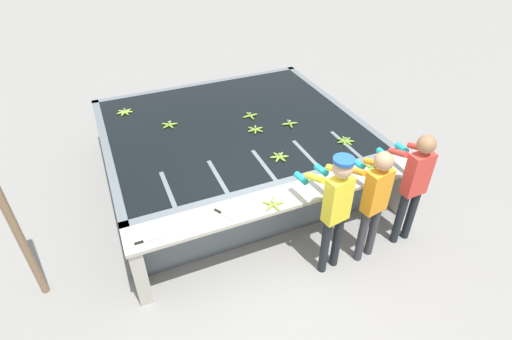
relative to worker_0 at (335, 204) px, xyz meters
name	(u,v)px	position (x,y,z in m)	size (l,w,h in m)	color
ground_plane	(292,257)	(-0.36, 0.30, -1.08)	(80.00, 80.00, 0.00)	gray
wash_tank	(233,148)	(-0.36, 2.54, -0.62)	(4.13, 3.61, 0.93)	slate
work_ledge	(286,212)	(-0.36, 0.53, -0.43)	(4.13, 0.45, 0.93)	#B7B2A3
worker_0	(335,204)	(0.00, 0.00, 0.00)	(0.48, 0.75, 1.75)	#1E2328
worker_1	(373,197)	(0.55, -0.02, -0.06)	(0.48, 0.74, 1.70)	#38383D
worker_2	(414,180)	(1.23, 0.04, -0.03)	(0.41, 0.72, 1.73)	#1E2328
banana_bunch_floating_0	(169,125)	(-1.33, 2.90, -0.13)	(0.27, 0.28, 0.08)	#7FAD33
banana_bunch_floating_1	(255,129)	(-0.09, 2.20, -0.13)	(0.28, 0.27, 0.08)	#75A333
banana_bunch_floating_2	(345,141)	(1.05, 1.33, -0.13)	(0.28, 0.28, 0.08)	#75A333
banana_bunch_floating_3	(125,112)	(-1.93, 3.65, -0.13)	(0.28, 0.28, 0.08)	#9EC642
banana_bunch_floating_4	(279,157)	(-0.08, 1.34, -0.13)	(0.28, 0.28, 0.08)	#7FAD33
banana_bunch_floating_5	(250,116)	(0.01, 2.66, -0.13)	(0.28, 0.28, 0.08)	#7FAD33
banana_bunch_floating_6	(290,124)	(0.51, 2.15, -0.13)	(0.28, 0.28, 0.08)	#75A333
banana_bunch_ledge_0	(273,204)	(-0.61, 0.43, -0.13)	(0.27, 0.28, 0.08)	#8CB738
banana_bunch_ledge_1	(372,168)	(0.98, 0.57, -0.13)	(0.28, 0.28, 0.08)	#7FAD33
knife_0	(145,241)	(-2.18, 0.44, -0.14)	(0.35, 0.03, 0.02)	silver
knife_1	(222,213)	(-1.24, 0.53, -0.14)	(0.20, 0.32, 0.02)	silver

